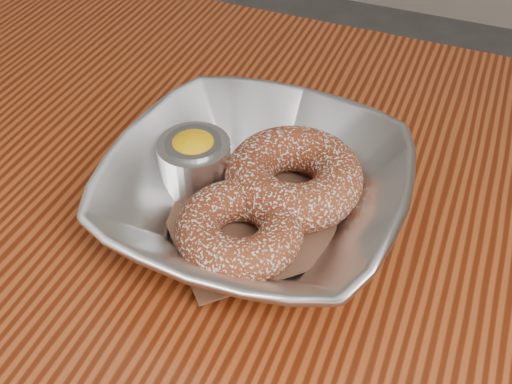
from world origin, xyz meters
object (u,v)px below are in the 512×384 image
at_px(serving_bowl, 256,193).
at_px(donut_back, 294,177).
at_px(ramekin, 195,160).
at_px(table, 209,330).
at_px(donut_front, 240,229).

distance_m(serving_bowl, donut_back, 0.04).
bearing_deg(serving_bowl, ramekin, 167.47).
bearing_deg(table, ramekin, 119.16).
height_order(table, donut_front, donut_front).
distance_m(table, donut_back, 0.16).
relative_size(serving_bowl, donut_back, 2.09).
bearing_deg(table, donut_front, 32.68).
distance_m(serving_bowl, donut_front, 0.04).
xyz_separation_m(table, donut_back, (0.04, 0.08, 0.13)).
bearing_deg(table, donut_back, 62.29).
bearing_deg(serving_bowl, donut_back, 52.13).
height_order(donut_front, ramekin, ramekin).
bearing_deg(donut_back, serving_bowl, -127.87).
distance_m(donut_back, ramekin, 0.08).
height_order(table, ramekin, ramekin).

